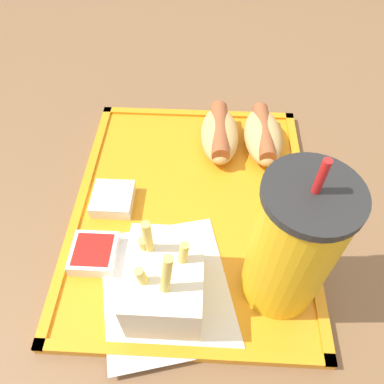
{
  "coord_description": "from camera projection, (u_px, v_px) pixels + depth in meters",
  "views": [
    {
      "loc": [
        0.3,
        0.05,
        1.13
      ],
      "look_at": [
        0.01,
        0.04,
        0.76
      ],
      "focal_mm": 35.0,
      "sensor_mm": 36.0,
      "label": 1
    }
  ],
  "objects": [
    {
      "name": "ground_plane",
      "position": [
        179.0,
        352.0,
        1.07
      ],
      "size": [
        8.0,
        8.0,
        0.0
      ],
      "primitive_type": "plane",
      "color": "#4C4742"
    },
    {
      "name": "dining_table",
      "position": [
        175.0,
        305.0,
        0.79
      ],
      "size": [
        1.31,
        1.05,
        0.72
      ],
      "color": "brown",
      "rests_on": "ground_plane"
    },
    {
      "name": "food_tray",
      "position": [
        192.0,
        208.0,
        0.5
      ],
      "size": [
        0.38,
        0.31,
        0.01
      ],
      "color": "orange",
      "rests_on": "dining_table"
    },
    {
      "name": "paper_napkin",
      "position": [
        166.0,
        288.0,
        0.42
      ],
      "size": [
        0.19,
        0.18,
        0.0
      ],
      "color": "white",
      "rests_on": "food_tray"
    },
    {
      "name": "soda_cup",
      "position": [
        292.0,
        246.0,
        0.36
      ],
      "size": [
        0.09,
        0.09,
        0.21
      ],
      "color": "gold",
      "rests_on": "food_tray"
    },
    {
      "name": "hot_dog_far",
      "position": [
        263.0,
        135.0,
        0.55
      ],
      "size": [
        0.12,
        0.06,
        0.04
      ],
      "color": "tan",
      "rests_on": "food_tray"
    },
    {
      "name": "hot_dog_near",
      "position": [
        219.0,
        134.0,
        0.55
      ],
      "size": [
        0.12,
        0.06,
        0.04
      ],
      "color": "tan",
      "rests_on": "food_tray"
    },
    {
      "name": "fries_carton",
      "position": [
        165.0,
        281.0,
        0.39
      ],
      "size": [
        0.1,
        0.08,
        0.12
      ],
      "color": "silver",
      "rests_on": "food_tray"
    },
    {
      "name": "sauce_cup_mayo",
      "position": [
        113.0,
        199.0,
        0.49
      ],
      "size": [
        0.05,
        0.05,
        0.02
      ],
      "color": "silver",
      "rests_on": "food_tray"
    },
    {
      "name": "sauce_cup_ketchup",
      "position": [
        94.0,
        253.0,
        0.44
      ],
      "size": [
        0.05,
        0.05,
        0.02
      ],
      "color": "silver",
      "rests_on": "food_tray"
    }
  ]
}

